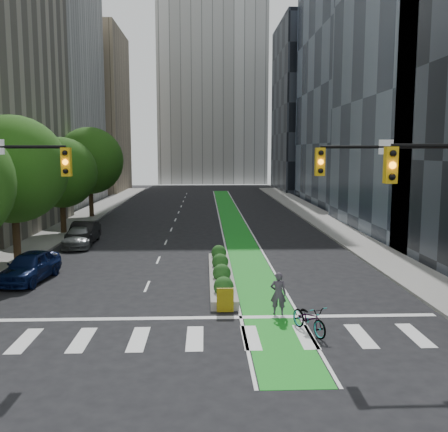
{
  "coord_description": "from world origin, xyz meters",
  "views": [
    {
      "loc": [
        0.39,
        -18.12,
        6.65
      ],
      "look_at": [
        1.46,
        9.82,
        3.0
      ],
      "focal_mm": 40.0,
      "sensor_mm": 36.0,
      "label": 1
    }
  ],
  "objects": [
    {
      "name": "tree_midfar",
      "position": [
        -11.0,
        22.0,
        4.95
      ],
      "size": [
        5.6,
        5.6,
        7.76
      ],
      "color": "black",
      "rests_on": "ground"
    },
    {
      "name": "sidewalk_right",
      "position": [
        11.8,
        25.0,
        0.07
      ],
      "size": [
        3.6,
        90.0,
        0.15
      ],
      "primitive_type": "cube",
      "color": "gray",
      "rests_on": "ground"
    },
    {
      "name": "parked_car_left_near",
      "position": [
        -8.61,
        7.25,
        0.77
      ],
      "size": [
        2.35,
        4.73,
        1.55
      ],
      "primitive_type": "imported",
      "rotation": [
        0.0,
        0.0,
        -0.12
      ],
      "color": "#0B1743",
      "rests_on": "ground"
    },
    {
      "name": "parked_car_left_far",
      "position": [
        -8.46,
        16.68,
        0.66
      ],
      "size": [
        2.29,
        4.72,
        1.32
      ],
      "primitive_type": "imported",
      "rotation": [
        0.0,
        0.0,
        0.1
      ],
      "color": "slate",
      "rests_on": "ground"
    },
    {
      "name": "building_glass_far",
      "position": [
        21.0,
        45.0,
        21.0
      ],
      "size": [
        14.0,
        24.0,
        42.0
      ],
      "primitive_type": "cube",
      "color": "#19212D",
      "rests_on": "ground"
    },
    {
      "name": "tree_far",
      "position": [
        -11.0,
        32.0,
        5.69
      ],
      "size": [
        6.6,
        6.6,
        9.0
      ],
      "color": "black",
      "rests_on": "ground"
    },
    {
      "name": "building_tan_far",
      "position": [
        -20.0,
        66.0,
        13.0
      ],
      "size": [
        14.0,
        16.0,
        26.0
      ],
      "primitive_type": "cube",
      "color": "tan",
      "rests_on": "ground"
    },
    {
      "name": "parked_car_left_mid",
      "position": [
        -8.39,
        17.75,
        0.78
      ],
      "size": [
        1.74,
        4.75,
        1.56
      ],
      "primitive_type": "imported",
      "rotation": [
        0.0,
        0.0,
        0.02
      ],
      "color": "black",
      "rests_on": "ground"
    },
    {
      "name": "building_dark_end",
      "position": [
        20.0,
        68.0,
        14.0
      ],
      "size": [
        14.0,
        18.0,
        28.0
      ],
      "primitive_type": "cube",
      "color": "black",
      "rests_on": "ground"
    },
    {
      "name": "sidewalk_left",
      "position": [
        -11.8,
        25.0,
        0.07
      ],
      "size": [
        3.6,
        90.0,
        0.15
      ],
      "primitive_type": "cube",
      "color": "gray",
      "rests_on": "ground"
    },
    {
      "name": "ground",
      "position": [
        0.0,
        0.0,
        0.0
      ],
      "size": [
        160.0,
        160.0,
        0.0
      ],
      "primitive_type": "plane",
      "color": "black",
      "rests_on": "ground"
    },
    {
      "name": "cyclist",
      "position": [
        3.36,
        1.5,
        0.89
      ],
      "size": [
        0.71,
        0.53,
        1.78
      ],
      "primitive_type": "imported",
      "rotation": [
        0.0,
        0.0,
        2.97
      ],
      "color": "#3D3742",
      "rests_on": "ground"
    },
    {
      "name": "building_distant",
      "position": [
        2.0,
        90.0,
        35.0
      ],
      "size": [
        22.0,
        16.0,
        70.0
      ],
      "primitive_type": "cube",
      "color": "silver",
      "rests_on": "ground"
    },
    {
      "name": "building_lt_mid",
      "position": [
        -21.0,
        45.0,
        24.0
      ],
      "size": [
        14.0,
        22.0,
        48.0
      ],
      "primitive_type": "cube",
      "color": "silver",
      "rests_on": "ground"
    },
    {
      "name": "tree_mid",
      "position": [
        -11.0,
        12.0,
        5.57
      ],
      "size": [
        6.4,
        6.4,
        8.78
      ],
      "color": "black",
      "rests_on": "ground"
    },
    {
      "name": "median_planter",
      "position": [
        1.2,
        7.04,
        0.37
      ],
      "size": [
        1.2,
        10.26,
        1.1
      ],
      "color": "gray",
      "rests_on": "ground"
    },
    {
      "name": "signal_right",
      "position": [
        8.67,
        0.47,
        4.8
      ],
      "size": [
        5.82,
        0.51,
        7.2
      ],
      "color": "black",
      "rests_on": "ground"
    },
    {
      "name": "bike_lane_paint",
      "position": [
        3.0,
        30.0,
        0.01
      ],
      "size": [
        2.2,
        70.0,
        0.01
      ],
      "primitive_type": "cube",
      "color": "#1A9221",
      "rests_on": "ground"
    },
    {
      "name": "bicycle",
      "position": [
        4.2,
        -0.57,
        0.54
      ],
      "size": [
        1.46,
        2.17,
        1.08
      ],
      "primitive_type": "imported",
      "rotation": [
        0.0,
        0.0,
        0.4
      ],
      "color": "gray",
      "rests_on": "ground"
    }
  ]
}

